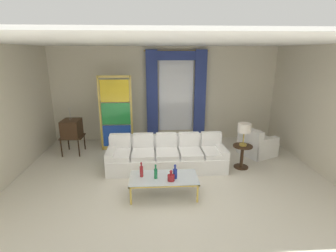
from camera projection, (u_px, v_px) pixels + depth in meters
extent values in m
plane|color=silver|center=(171.00, 181.00, 5.78)|extent=(16.00, 16.00, 0.00)
cube|color=beige|center=(165.00, 94.00, 8.29)|extent=(8.00, 0.12, 3.00)
cube|color=beige|center=(8.00, 113.00, 5.73)|extent=(0.12, 7.00, 3.00)
cube|color=beige|center=(320.00, 109.00, 6.14)|extent=(0.12, 7.00, 3.00)
cube|color=white|center=(169.00, 43.00, 5.70)|extent=(8.00, 7.60, 0.04)
cube|color=white|center=(176.00, 93.00, 8.22)|extent=(1.10, 0.02, 2.50)
cylinder|color=gold|center=(177.00, 51.00, 7.78)|extent=(2.00, 0.04, 0.04)
cube|color=navy|center=(152.00, 94.00, 8.08)|extent=(0.36, 0.12, 2.70)
cube|color=navy|center=(200.00, 93.00, 8.17)|extent=(0.36, 0.12, 2.70)
cube|color=navy|center=(177.00, 56.00, 7.80)|extent=(1.80, 0.10, 0.28)
cube|color=white|center=(167.00, 162.00, 6.36)|extent=(2.91, 0.92, 0.38)
cube|color=white|center=(166.00, 149.00, 6.65)|extent=(2.90, 0.22, 0.78)
cube|color=white|center=(221.00, 157.00, 6.42)|extent=(0.21, 0.86, 0.56)
cube|color=white|center=(112.00, 160.00, 6.25)|extent=(0.21, 0.86, 0.56)
cube|color=white|center=(214.00, 152.00, 6.31)|extent=(0.54, 0.74, 0.12)
cube|color=white|center=(211.00, 139.00, 6.55)|extent=(0.51, 0.14, 0.40)
cube|color=white|center=(190.00, 153.00, 6.27)|extent=(0.54, 0.74, 0.12)
cube|color=white|center=(189.00, 140.00, 6.52)|extent=(0.51, 0.14, 0.40)
cube|color=white|center=(167.00, 153.00, 6.24)|extent=(0.54, 0.74, 0.12)
cube|color=white|center=(166.00, 140.00, 6.48)|extent=(0.51, 0.14, 0.40)
cube|color=white|center=(143.00, 154.00, 6.20)|extent=(0.54, 0.74, 0.12)
cube|color=white|center=(143.00, 141.00, 6.45)|extent=(0.51, 0.14, 0.40)
cube|color=white|center=(119.00, 154.00, 6.16)|extent=(0.54, 0.74, 0.12)
cube|color=white|center=(120.00, 141.00, 6.41)|extent=(0.51, 0.14, 0.40)
cube|color=silver|center=(164.00, 177.00, 5.12)|extent=(1.37, 0.68, 0.02)
cube|color=gold|center=(163.00, 171.00, 5.43)|extent=(1.37, 0.04, 0.03)
cube|color=gold|center=(164.00, 186.00, 4.82)|extent=(1.37, 0.04, 0.03)
cube|color=gold|center=(131.00, 179.00, 5.09)|extent=(0.04, 0.68, 0.03)
cube|color=gold|center=(196.00, 177.00, 5.16)|extent=(0.04, 0.68, 0.03)
cylinder|color=gold|center=(133.00, 181.00, 5.43)|extent=(0.04, 0.04, 0.38)
cylinder|color=gold|center=(193.00, 179.00, 5.50)|extent=(0.04, 0.04, 0.38)
cylinder|color=gold|center=(131.00, 196.00, 4.86)|extent=(0.04, 0.04, 0.38)
cylinder|color=gold|center=(198.00, 194.00, 4.93)|extent=(0.04, 0.04, 0.38)
cylinder|color=#196B3D|center=(156.00, 174.00, 5.04)|extent=(0.07, 0.07, 0.20)
cylinder|color=#196B3D|center=(156.00, 168.00, 5.00)|extent=(0.03, 0.03, 0.06)
sphere|color=#196B3D|center=(156.00, 165.00, 4.99)|extent=(0.04, 0.04, 0.04)
cylinder|color=maroon|center=(141.00, 172.00, 5.11)|extent=(0.07, 0.07, 0.22)
cylinder|color=maroon|center=(141.00, 165.00, 5.07)|extent=(0.03, 0.03, 0.06)
sphere|color=maroon|center=(141.00, 163.00, 5.05)|extent=(0.04, 0.04, 0.04)
cylinder|color=maroon|center=(171.00, 178.00, 4.96)|extent=(0.14, 0.14, 0.12)
cylinder|color=maroon|center=(171.00, 174.00, 4.94)|extent=(0.05, 0.05, 0.05)
sphere|color=maroon|center=(171.00, 172.00, 4.92)|extent=(0.06, 0.06, 0.06)
cylinder|color=navy|center=(175.00, 174.00, 5.04)|extent=(0.08, 0.08, 0.19)
cylinder|color=navy|center=(175.00, 168.00, 5.01)|extent=(0.04, 0.04, 0.06)
sphere|color=navy|center=(175.00, 166.00, 4.99)|extent=(0.05, 0.05, 0.05)
cube|color=#382314|center=(73.00, 137.00, 7.27)|extent=(0.62, 0.54, 0.03)
cylinder|color=#382314|center=(61.00, 148.00, 7.06)|extent=(0.04, 0.04, 0.50)
cylinder|color=#382314|center=(68.00, 142.00, 7.60)|extent=(0.04, 0.04, 0.50)
cylinder|color=#382314|center=(79.00, 148.00, 7.08)|extent=(0.04, 0.04, 0.50)
cylinder|color=#382314|center=(85.00, 141.00, 7.61)|extent=(0.04, 0.04, 0.50)
cube|color=#382314|center=(72.00, 128.00, 7.20)|extent=(0.50, 0.57, 0.48)
cube|color=black|center=(63.00, 127.00, 7.18)|extent=(0.02, 0.39, 0.30)
cylinder|color=gold|center=(63.00, 135.00, 7.16)|extent=(0.01, 0.04, 0.04)
cylinder|color=gold|center=(65.00, 133.00, 7.31)|extent=(0.01, 0.04, 0.04)
cylinder|color=silver|center=(70.00, 114.00, 7.08)|extent=(0.01, 0.13, 0.34)
cylinder|color=silver|center=(70.00, 114.00, 7.08)|extent=(0.01, 0.13, 0.34)
cube|color=white|center=(258.00, 148.00, 7.26)|extent=(1.05, 1.05, 0.40)
cube|color=white|center=(258.00, 139.00, 7.19)|extent=(0.90, 0.90, 0.10)
cube|color=white|center=(250.00, 143.00, 7.07)|extent=(0.50, 0.81, 0.80)
cube|color=white|center=(250.00, 141.00, 7.51)|extent=(0.75, 0.46, 0.58)
cube|color=white|center=(267.00, 148.00, 6.96)|extent=(0.75, 0.46, 0.58)
cube|color=gold|center=(100.00, 114.00, 7.34)|extent=(0.05, 0.05, 2.20)
cube|color=gold|center=(132.00, 114.00, 7.39)|extent=(0.05, 0.05, 2.20)
cube|color=gold|center=(114.00, 77.00, 7.07)|extent=(0.90, 0.05, 0.06)
cube|color=gold|center=(118.00, 148.00, 7.67)|extent=(0.90, 0.05, 0.10)
cube|color=#1E47B7|center=(117.00, 136.00, 7.56)|extent=(0.82, 0.02, 0.64)
cube|color=#238E3D|center=(116.00, 114.00, 7.37)|extent=(0.82, 0.02, 0.64)
cube|color=yellow|center=(115.00, 91.00, 7.18)|extent=(0.82, 0.02, 0.64)
cylinder|color=beige|center=(134.00, 152.00, 7.38)|extent=(0.16, 0.16, 0.06)
ellipsoid|color=#155F9C|center=(134.00, 149.00, 7.35)|extent=(0.18, 0.32, 0.20)
sphere|color=#155F9C|center=(135.00, 143.00, 7.45)|extent=(0.09, 0.09, 0.09)
cone|color=gold|center=(135.00, 143.00, 7.51)|extent=(0.02, 0.04, 0.02)
cone|color=#2B793D|center=(134.00, 148.00, 7.15)|extent=(0.44, 0.40, 0.50)
cylinder|color=#382314|center=(243.00, 146.00, 6.32)|extent=(0.48, 0.48, 0.03)
cylinder|color=#382314|center=(242.00, 157.00, 6.40)|extent=(0.08, 0.08, 0.55)
cylinder|color=#382314|center=(241.00, 167.00, 6.48)|extent=(0.36, 0.36, 0.03)
cylinder|color=#B29338|center=(243.00, 145.00, 6.31)|extent=(0.18, 0.18, 0.04)
cylinder|color=#B29338|center=(244.00, 137.00, 6.25)|extent=(0.03, 0.03, 0.36)
cylinder|color=silver|center=(244.00, 128.00, 6.18)|extent=(0.32, 0.32, 0.22)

